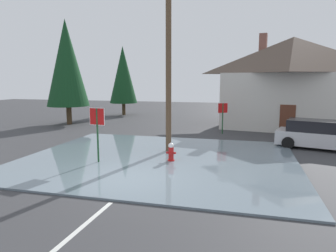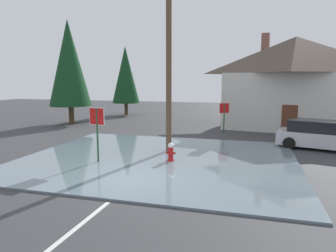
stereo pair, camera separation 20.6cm
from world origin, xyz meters
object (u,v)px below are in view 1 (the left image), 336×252
at_px(utility_pole, 169,63).
at_px(parked_car, 319,135).
at_px(fire_hydrant, 171,153).
at_px(house, 291,81).
at_px(stop_sign_far, 223,112).
at_px(pine_tree_tall_left, 123,75).
at_px(pine_tree_mid_left, 67,63).
at_px(stop_sign_near, 97,124).

xyz_separation_m(utility_pole, parked_car, (7.60, 2.80, -3.74)).
bearing_deg(fire_hydrant, house, 62.37).
bearing_deg(parked_car, fire_hydrant, -146.39).
distance_m(utility_pole, house, 12.68).
relative_size(stop_sign_far, house, 0.19).
xyz_separation_m(stop_sign_far, house, (4.82, 4.32, 2.07)).
height_order(house, pine_tree_tall_left, house).
bearing_deg(stop_sign_far, pine_tree_mid_left, 173.45).
relative_size(fire_hydrant, parked_car, 0.19).
xyz_separation_m(utility_pole, pine_tree_mid_left, (-10.52, 7.64, 0.53)).
xyz_separation_m(stop_sign_far, pine_tree_tall_left, (-10.98, 8.94, 2.68)).
height_order(fire_hydrant, utility_pole, utility_pole).
relative_size(fire_hydrant, pine_tree_mid_left, 0.10).
bearing_deg(pine_tree_mid_left, stop_sign_far, -6.55).
distance_m(stop_sign_near, pine_tree_tall_left, 19.19).
xyz_separation_m(house, parked_car, (0.55, -7.69, -2.84)).
xyz_separation_m(house, pine_tree_mid_left, (-17.57, -2.85, 1.44)).
relative_size(utility_pole, pine_tree_tall_left, 1.21).
relative_size(fire_hydrant, pine_tree_tall_left, 0.12).
distance_m(stop_sign_far, parked_car, 6.38).
distance_m(parked_car, pine_tree_mid_left, 19.24).
relative_size(stop_sign_near, stop_sign_far, 1.16).
xyz_separation_m(parked_car, pine_tree_mid_left, (-18.12, 4.83, 4.28)).
bearing_deg(house, stop_sign_far, -138.15).
bearing_deg(pine_tree_mid_left, house, 9.22).
bearing_deg(house, pine_tree_mid_left, -170.78).
bearing_deg(utility_pole, parked_car, 20.24).
bearing_deg(pine_tree_mid_left, utility_pole, -35.99).
bearing_deg(stop_sign_near, parked_car, 29.33).
bearing_deg(pine_tree_tall_left, parked_car, -36.99).
relative_size(pine_tree_tall_left, pine_tree_mid_left, 0.84).
relative_size(utility_pole, parked_car, 1.82).
bearing_deg(parked_car, pine_tree_tall_left, 143.01).
bearing_deg(stop_sign_near, pine_tree_tall_left, 109.25).
relative_size(fire_hydrant, stop_sign_far, 0.42).
height_order(stop_sign_near, pine_tree_mid_left, pine_tree_mid_left).
distance_m(stop_sign_near, utility_pole, 4.64).
height_order(parked_car, pine_tree_tall_left, pine_tree_tall_left).
height_order(stop_sign_far, pine_tree_mid_left, pine_tree_mid_left).
bearing_deg(stop_sign_far, fire_hydrant, -101.57).
relative_size(house, pine_tree_tall_left, 1.58).
height_order(fire_hydrant, pine_tree_mid_left, pine_tree_mid_left).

